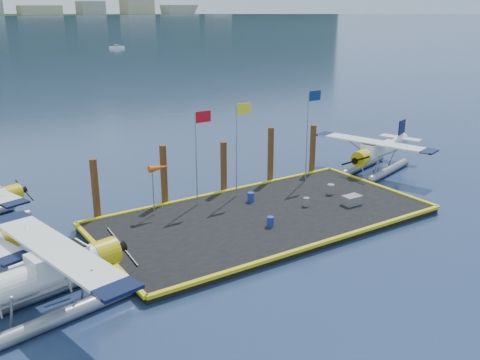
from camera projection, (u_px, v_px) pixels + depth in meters
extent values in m
plane|color=#19274C|center=(264.00, 221.00, 32.62)|extent=(4000.00, 4000.00, 0.00)
cube|color=black|center=(264.00, 218.00, 32.56)|extent=(20.00, 10.00, 0.40)
cone|color=black|center=(41.00, 12.00, 1365.39)|extent=(1100.00, 1100.00, 360.00)
cone|color=#4D6367|center=(94.00, 10.00, 2170.08)|extent=(1300.00, 1300.00, 560.00)
cone|color=#4D6367|center=(172.00, 10.00, 2248.88)|extent=(1000.00, 1000.00, 420.00)
cylinder|color=gray|center=(31.00, 297.00, 23.47)|extent=(6.83, 1.93, 0.66)
cylinder|color=gray|center=(56.00, 319.00, 21.82)|extent=(6.83, 1.93, 0.66)
cylinder|color=silver|center=(44.00, 274.00, 22.33)|extent=(5.26, 2.15, 1.21)
cube|color=silver|center=(58.00, 261.00, 22.65)|extent=(2.61, 1.65, 0.99)
cube|color=black|center=(65.00, 254.00, 22.81)|extent=(1.73, 1.43, 0.61)
cylinder|color=gold|center=(104.00, 253.00, 24.24)|extent=(1.32, 1.46, 1.28)
cube|color=black|center=(122.00, 247.00, 24.86)|extent=(0.53, 2.42, 1.24)
cube|color=silver|center=(57.00, 249.00, 22.48)|extent=(3.49, 10.05, 0.13)
cube|color=black|center=(11.00, 219.00, 25.70)|extent=(1.81, 1.28, 0.14)
cube|color=black|center=(118.00, 289.00, 19.27)|extent=(1.81, 1.28, 0.14)
cylinder|color=gold|center=(10.00, 238.00, 26.68)|extent=(1.15, 1.25, 1.03)
cube|color=black|center=(25.00, 233.00, 27.23)|extent=(0.62, 1.92, 1.00)
cube|color=black|center=(14.00, 259.00, 22.81)|extent=(1.51, 1.15, 0.12)
cylinder|color=gold|center=(13.00, 193.00, 33.07)|extent=(1.15, 1.25, 1.04)
cube|color=black|center=(24.00, 190.00, 33.63)|extent=(0.61, 1.94, 1.01)
cube|color=black|center=(15.00, 203.00, 29.16)|extent=(1.52, 1.15, 0.12)
cylinder|color=gray|center=(389.00, 170.00, 41.82)|extent=(6.15, 2.41, 0.60)
cylinder|color=gray|center=(363.00, 165.00, 43.15)|extent=(6.15, 2.41, 0.60)
cylinder|color=silver|center=(376.00, 151.00, 41.92)|extent=(4.81, 2.44, 1.11)
cube|color=silver|center=(373.00, 149.00, 41.36)|extent=(2.45, 1.71, 0.91)
cube|color=black|center=(372.00, 147.00, 41.08)|extent=(1.66, 1.43, 0.55)
cylinder|color=gold|center=(361.00, 158.00, 39.99)|extent=(1.31, 1.41, 1.17)
cube|color=black|center=(355.00, 161.00, 39.36)|extent=(0.72, 2.16, 1.13)
cube|color=silver|center=(374.00, 142.00, 41.21)|extent=(4.11, 9.12, 0.12)
cube|color=black|center=(429.00, 151.00, 38.59)|extent=(1.71, 1.31, 0.13)
cube|color=black|center=(325.00, 134.00, 43.82)|extent=(1.71, 1.31, 0.13)
cube|color=black|center=(402.00, 130.00, 45.05)|extent=(1.10, 0.44, 1.71)
cube|color=silver|center=(400.00, 138.00, 45.18)|extent=(1.87, 3.54, 0.10)
cylinder|color=slate|center=(306.00, 202.00, 33.92)|extent=(0.39, 0.39, 0.55)
cylinder|color=navy|center=(270.00, 221.00, 30.77)|extent=(0.41, 0.41, 0.58)
cylinder|color=slate|center=(331.00, 189.00, 36.09)|extent=(0.48, 0.48, 0.67)
cylinder|color=navy|center=(251.00, 197.00, 34.69)|extent=(0.43, 0.43, 0.60)
cube|color=slate|center=(352.00, 200.00, 34.18)|extent=(1.17, 0.78, 0.59)
cylinder|color=#92929A|center=(196.00, 160.00, 33.26)|extent=(0.08, 0.08, 6.00)
cube|color=red|center=(203.00, 117.00, 32.74)|extent=(1.10, 0.03, 0.70)
cylinder|color=#92929A|center=(236.00, 151.00, 34.81)|extent=(0.08, 0.08, 6.20)
cube|color=yellow|center=(244.00, 109.00, 34.25)|extent=(1.10, 0.03, 0.70)
cylinder|color=#92929A|center=(307.00, 137.00, 37.93)|extent=(0.08, 0.08, 6.50)
cube|color=navy|center=(315.00, 96.00, 37.32)|extent=(1.10, 0.03, 0.70)
cylinder|color=#92929A|center=(153.00, 191.00, 32.15)|extent=(0.07, 0.07, 3.00)
cone|color=#CD490B|center=(160.00, 168.00, 31.98)|extent=(1.40, 0.44, 0.44)
cylinder|color=#4F2D16|center=(96.00, 191.00, 31.80)|extent=(0.44, 0.44, 4.00)
cylinder|color=#4F2D16|center=(164.00, 177.00, 34.14)|extent=(0.44, 0.44, 4.20)
cylinder|color=#4F2D16|center=(224.00, 169.00, 36.57)|extent=(0.44, 0.44, 3.80)
cylinder|color=#4F2D16|center=(271.00, 157.00, 38.60)|extent=(0.44, 0.44, 4.30)
cylinder|color=#4F2D16|center=(313.00, 151.00, 40.76)|extent=(0.44, 0.44, 4.00)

